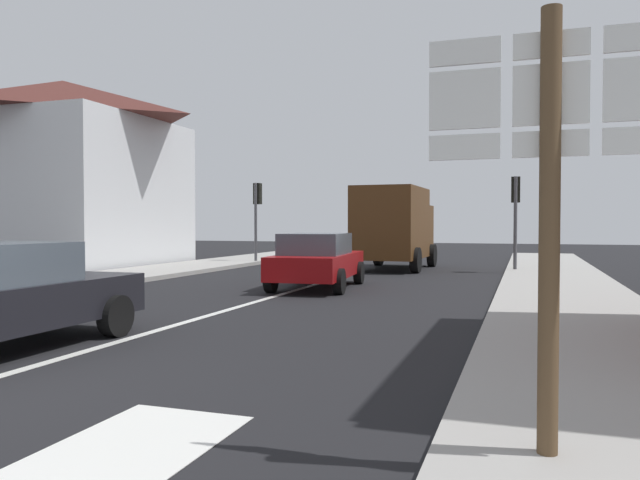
# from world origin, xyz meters

# --- Properties ---
(ground_plane) EXTENTS (80.00, 80.00, 0.00)m
(ground_plane) POSITION_xyz_m (0.00, 10.00, 0.00)
(ground_plane) COLOR black
(sidewalk_right) EXTENTS (3.04, 44.00, 0.14)m
(sidewalk_right) POSITION_xyz_m (6.50, 8.00, 0.07)
(sidewalk_right) COLOR #9E9B96
(sidewalk_right) RESTS_ON ground
(sidewalk_left) EXTENTS (3.04, 44.00, 0.14)m
(sidewalk_left) POSITION_xyz_m (-6.50, 8.00, 0.07)
(sidewalk_left) COLOR #9E9B96
(sidewalk_left) RESTS_ON ground
(lane_centre_stripe) EXTENTS (0.16, 12.00, 0.01)m
(lane_centre_stripe) POSITION_xyz_m (0.00, 6.00, 0.01)
(lane_centre_stripe) COLOR silver
(lane_centre_stripe) RESTS_ON ground
(lane_turn_arrow) EXTENTS (1.20, 2.20, 0.01)m
(lane_turn_arrow) POSITION_xyz_m (2.74, -1.00, 0.01)
(lane_turn_arrow) COLOR silver
(lane_turn_arrow) RESTS_ON ground
(clapboard_house_left) EXTENTS (8.33, 8.57, 7.52)m
(clapboard_house_left) POSITION_xyz_m (-12.20, 15.51, 3.79)
(clapboard_house_left) COLOR silver
(clapboard_house_left) RESTS_ON ground
(sedan_far) EXTENTS (2.24, 4.33, 1.47)m
(sedan_far) POSITION_xyz_m (0.35, 10.60, 0.76)
(sedan_far) COLOR maroon
(sedan_far) RESTS_ON ground
(delivery_truck) EXTENTS (2.57, 5.04, 3.05)m
(delivery_truck) POSITION_xyz_m (0.93, 17.90, 1.65)
(delivery_truck) COLOR #4C2D14
(delivery_truck) RESTS_ON ground
(route_sign_post) EXTENTS (1.66, 0.14, 3.20)m
(route_sign_post) POSITION_xyz_m (5.77, -0.33, 2.00)
(route_sign_post) COLOR brown
(route_sign_post) RESTS_ON ground
(traffic_light_far_left) EXTENTS (0.30, 0.49, 3.46)m
(traffic_light_far_left) POSITION_xyz_m (-5.28, 19.14, 2.56)
(traffic_light_far_left) COLOR #47474C
(traffic_light_far_left) RESTS_ON ground
(traffic_light_far_right) EXTENTS (0.30, 0.49, 3.37)m
(traffic_light_far_right) POSITION_xyz_m (5.28, 17.64, 2.49)
(traffic_light_far_right) COLOR #47474C
(traffic_light_far_right) RESTS_ON ground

